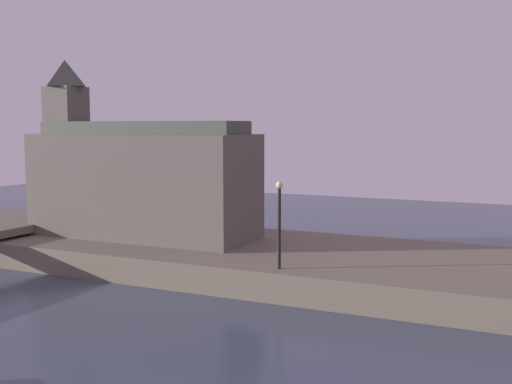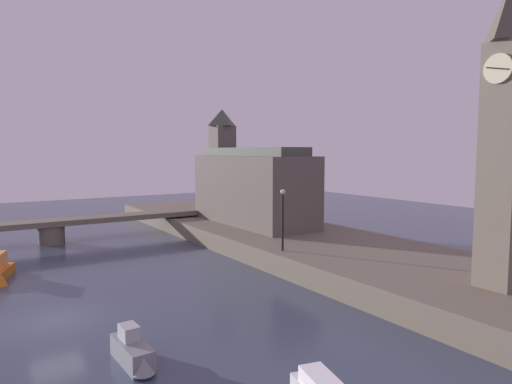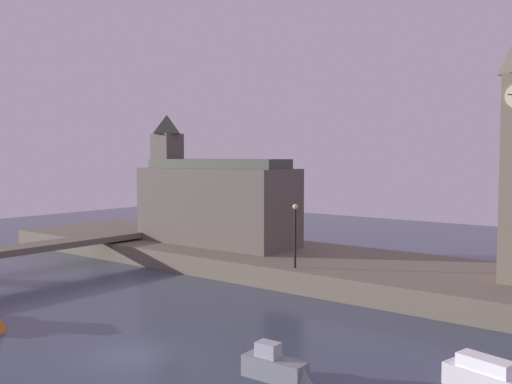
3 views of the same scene
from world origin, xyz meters
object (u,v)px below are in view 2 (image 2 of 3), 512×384
object	(u,v)px
parliament_hall	(250,185)
streetlamp	(283,213)
clock_tower	(506,129)
boat_cruiser_grey	(133,352)

from	to	relation	value
parliament_hall	streetlamp	distance (m)	13.02
streetlamp	parliament_hall	bearing A→B (deg)	158.19
clock_tower	boat_cruiser_grey	size ratio (longest dim) A/B	4.93
clock_tower	parliament_hall	size ratio (longest dim) A/B	1.07
clock_tower	boat_cruiser_grey	distance (m)	20.41
clock_tower	streetlamp	distance (m)	14.75
parliament_hall	streetlamp	world-z (taller)	parliament_hall
clock_tower	boat_cruiser_grey	world-z (taller)	clock_tower
streetlamp	boat_cruiser_grey	distance (m)	16.06
clock_tower	parliament_hall	world-z (taller)	clock_tower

